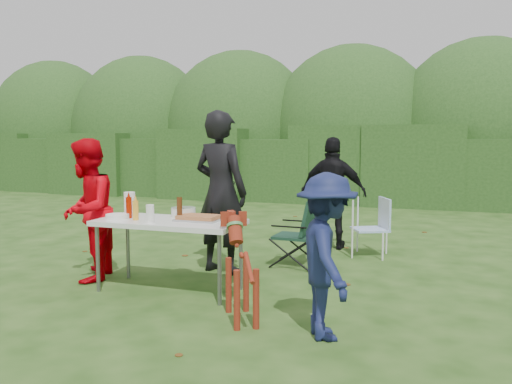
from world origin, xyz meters
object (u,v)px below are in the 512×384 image
(person_cook, at_px, (221,192))
(child, at_px, (327,256))
(dog, at_px, (242,271))
(beer_bottle, at_px, (179,209))
(camping_chair, at_px, (294,232))
(lawn_chair, at_px, (370,227))
(person_black_puffy, at_px, (333,193))
(mustard_bottle, at_px, (136,210))
(paper_towel_roll, at_px, (130,204))
(person_red_jacket, at_px, (87,210))
(folding_table, at_px, (169,225))
(ketchup_bottle, at_px, (129,208))

(person_cook, distance_m, child, 2.32)
(dog, xyz_separation_m, beer_bottle, (-0.92, 0.62, 0.42))
(dog, xyz_separation_m, camping_chair, (-0.11, 2.07, -0.02))
(child, relative_size, camping_chair, 1.57)
(dog, relative_size, lawn_chair, 1.17)
(child, xyz_separation_m, dog, (-0.77, 0.14, -0.22))
(person_black_puffy, xyz_separation_m, child, (0.63, -3.38, -0.13))
(mustard_bottle, distance_m, paper_towel_roll, 0.30)
(lawn_chair, distance_m, mustard_bottle, 3.23)
(person_cook, xyz_separation_m, dog, (0.84, -1.50, -0.51))
(person_red_jacket, bearing_deg, person_black_puffy, 118.72)
(person_black_puffy, distance_m, child, 3.44)
(folding_table, relative_size, mustard_bottle, 7.50)
(folding_table, xyz_separation_m, beer_bottle, (0.11, 0.02, 0.17))
(dog, bearing_deg, paper_towel_roll, 34.76)
(person_black_puffy, height_order, ketchup_bottle, person_black_puffy)
(ketchup_bottle, relative_size, beer_bottle, 0.92)
(person_red_jacket, height_order, ketchup_bottle, person_red_jacket)
(mustard_bottle, xyz_separation_m, paper_towel_roll, (-0.21, 0.22, 0.03))
(lawn_chair, bearing_deg, person_cook, 16.27)
(camping_chair, distance_m, beer_bottle, 1.72)
(dog, height_order, lawn_chair, dog)
(camping_chair, height_order, lawn_chair, camping_chair)
(person_black_puffy, xyz_separation_m, dog, (-0.14, -3.24, -0.35))
(person_cook, bearing_deg, child, 147.60)
(beer_bottle, height_order, paper_towel_roll, paper_towel_roll)
(person_cook, distance_m, person_black_puffy, 2.00)
(folding_table, distance_m, paper_towel_roll, 0.57)
(person_red_jacket, xyz_separation_m, camping_chair, (1.98, 1.40, -0.37))
(camping_chair, xyz_separation_m, lawn_chair, (0.81, 0.86, -0.03))
(person_black_puffy, relative_size, ketchup_bottle, 7.20)
(folding_table, distance_m, child, 1.95)
(person_cook, bearing_deg, dog, 132.29)
(mustard_bottle, xyz_separation_m, beer_bottle, (0.44, 0.13, 0.02))
(camping_chair, height_order, beer_bottle, beer_bottle)
(person_red_jacket, bearing_deg, folding_table, 65.85)
(lawn_chair, bearing_deg, mustard_bottle, 23.30)
(person_red_jacket, bearing_deg, paper_towel_roll, 73.59)
(folding_table, height_order, person_black_puffy, person_black_puffy)
(person_black_puffy, bearing_deg, mustard_bottle, 59.08)
(child, bearing_deg, folding_table, 42.38)
(camping_chair, bearing_deg, beer_bottle, 63.04)
(lawn_chair, bearing_deg, dog, 49.86)
(child, relative_size, dog, 1.43)
(person_red_jacket, height_order, child, person_red_jacket)
(child, height_order, dog, child)
(person_cook, relative_size, person_red_jacket, 1.20)
(person_cook, bearing_deg, person_red_jacket, 46.87)
(child, distance_m, lawn_chair, 3.09)
(child, height_order, beer_bottle, child)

